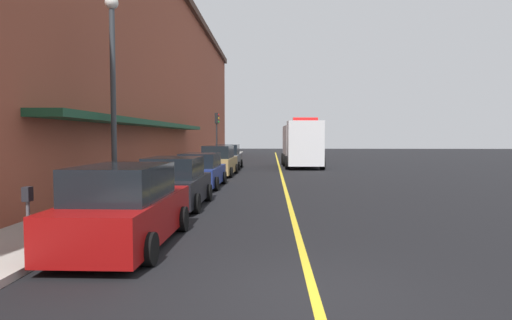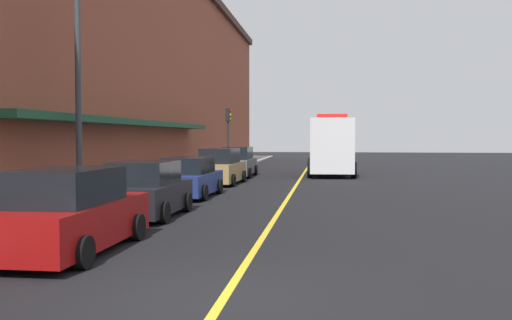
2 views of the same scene
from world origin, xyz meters
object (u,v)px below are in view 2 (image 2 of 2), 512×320
parked_car_2 (190,178)px  street_lamp_left (78,74)px  parked_car_0 (70,213)px  parking_meter_1 (218,159)px  parked_car_1 (146,191)px  box_truck (330,147)px  parked_car_4 (238,163)px  traffic_light_near (228,127)px  parked_car_3 (221,168)px

parked_car_2 → street_lamp_left: (-1.90, -6.27, 3.62)m
parked_car_0 → parking_meter_1: 23.90m
parked_car_1 → parking_meter_1: (-1.36, 18.47, 0.25)m
parked_car_1 → box_truck: (5.76, 19.92, 1.01)m
parked_car_1 → parked_car_4: 17.62m
parked_car_2 → traffic_light_near: traffic_light_near is taller
parked_car_2 → parking_meter_1: parked_car_2 is taller
traffic_light_near → parked_car_4: bearing=-71.8°
parked_car_4 → box_truck: (5.68, 2.29, 0.96)m
parked_car_2 → street_lamp_left: size_ratio=0.66×
street_lamp_left → box_truck: bearing=69.3°
street_lamp_left → parked_car_4: bearing=83.6°
parked_car_1 → parked_car_2: bearing=0.7°
parked_car_1 → box_truck: bearing=-15.9°
parked_car_0 → traffic_light_near: size_ratio=1.12×
box_truck → street_lamp_left: street_lamp_left is taller
parked_car_3 → traffic_light_near: (-1.34, 9.73, 2.28)m
parked_car_1 → traffic_light_near: bearing=3.6°
parked_car_3 → parking_meter_1: (-1.40, 6.39, 0.19)m
street_lamp_left → parked_car_3: bearing=80.9°
parked_car_0 → parked_car_2: size_ratio=1.05×
parked_car_3 → parked_car_4: size_ratio=0.97×
parked_car_4 → parking_meter_1: size_ratio=3.64×
box_truck → parking_meter_1: (-7.12, -1.45, -0.77)m
parked_car_3 → box_truck: box_truck is taller
street_lamp_left → parked_car_0: bearing=-67.5°
box_truck → street_lamp_left: 21.94m
parked_car_0 → box_truck: bearing=-12.3°
parked_car_3 → street_lamp_left: 13.18m
parked_car_4 → traffic_light_near: (-1.38, 4.19, 2.30)m
parked_car_4 → parked_car_0: bearing=179.8°
box_truck → traffic_light_near: traffic_light_near is taller
parked_car_2 → box_truck: box_truck is taller
parked_car_4 → box_truck: bearing=-68.2°
parked_car_0 → box_truck: box_truck is taller
parked_car_0 → parking_meter_1: size_ratio=3.61×
parked_car_2 → box_truck: size_ratio=0.58×
parked_car_3 → traffic_light_near: 10.08m
parked_car_3 → box_truck: bearing=-34.1°
parked_car_0 → traffic_light_near: traffic_light_near is taller
parked_car_0 → parking_meter_1: parked_car_0 is taller
parked_car_3 → parking_meter_1: bearing=14.4°
parked_car_0 → parked_car_1: (-0.09, 5.39, -0.04)m
parked_car_2 → parked_car_4: (0.13, 11.81, 0.08)m
traffic_light_near → box_truck: bearing=-15.0°
parked_car_4 → street_lamp_left: street_lamp_left is taller
parked_car_4 → traffic_light_near: bearing=18.0°
box_truck → street_lamp_left: size_ratio=1.13×
parked_car_0 → traffic_light_near: (-1.39, 27.20, 2.31)m
parked_car_0 → parked_car_2: parked_car_0 is taller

